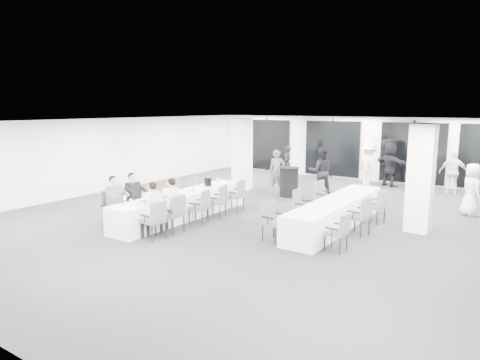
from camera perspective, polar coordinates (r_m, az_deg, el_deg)
The scene contains 42 objects.
room at distance 13.09m, azimuth 8.69°, elevation 1.55°, with size 14.04×16.04×2.84m.
column_left at distance 16.69m, azimuth 0.27°, elevation 3.44°, with size 0.60×0.60×2.80m, color white.
column_right at distance 11.96m, azimuth 22.95°, elevation 0.19°, with size 0.60×0.60×2.80m, color white.
banquet_table_main at distance 12.64m, azimuth -7.60°, elevation -3.38°, with size 0.90×5.00×0.75m, color white.
banquet_table_side at distance 11.94m, azimuth 12.71°, elevation -4.31°, with size 0.90×5.00×0.75m, color white.
cocktail_table at distance 15.64m, azimuth 6.54°, elevation -0.23°, with size 0.76×0.76×1.06m.
chair_main_left_near at distance 11.92m, azimuth -16.70°, elevation -3.45°, with size 0.56×0.62×1.04m.
chair_main_left_second at distance 12.34m, azimuth -14.30°, elevation -3.06°, with size 0.54×0.59×0.97m.
chair_main_left_mid at distance 12.91m, azimuth -11.46°, elevation -2.58°, with size 0.51×0.55×0.90m.
chair_main_left_fourth at distance 13.66m, azimuth -8.31°, elevation -1.59°, with size 0.52×0.58×0.99m.
chair_main_left_far at distance 14.35m, azimuth -5.81°, elevation -1.23°, with size 0.49×0.54×0.89m.
chair_main_right_near at distance 10.66m, azimuth -11.22°, elevation -4.94°, with size 0.55×0.59×0.97m.
chair_main_right_second at distance 11.13m, azimuth -8.71°, elevation -4.16°, with size 0.52×0.58×1.00m.
chair_main_right_mid at distance 11.95m, azimuth -5.19°, elevation -3.31°, with size 0.57×0.60×0.94m.
chair_main_right_fourth at distance 12.58m, azimuth -2.83°, elevation -2.56°, with size 0.58×0.61×0.96m.
chair_main_right_far at distance 13.31m, azimuth -0.43°, elevation -1.82°, with size 0.54×0.59×0.98m.
chair_side_left_near at distance 10.43m, azimuth 4.30°, elevation -5.13°, with size 0.57×0.61×0.97m.
chair_side_left_mid at distance 11.85m, azimuth 8.25°, elevation -3.31°, with size 0.52×0.58×0.99m.
chair_side_left_far at distance 13.16m, azimuth 11.02°, elevation -2.03°, with size 0.58×0.62×1.02m.
chair_side_right_near at distance 9.88m, azimuth 13.11°, elevation -6.52°, with size 0.47×0.52×0.88m.
chair_side_right_mid at distance 11.22m, azimuth 15.88°, elevation -4.36°, with size 0.59×0.62×0.98m.
chair_side_right_far at distance 12.55m, azimuth 17.87°, elevation -3.12°, with size 0.57×0.60×0.94m.
seated_guest_a at distance 11.74m, azimuth -16.19°, elevation -2.50°, with size 0.50×0.38×1.44m.
seated_guest_b at distance 12.16m, azimuth -13.86°, elevation -1.99°, with size 0.50×0.38×1.44m.
seated_guest_c at distance 10.73m, azimuth -11.85°, elevation -3.45°, with size 0.50×0.38×1.44m.
seated_guest_d at distance 11.19m, azimuth -9.40°, elevation -2.83°, with size 0.50×0.38×1.44m.
standing_guest_a at distance 16.33m, azimuth 4.94°, elevation 1.57°, with size 0.67×0.54×1.84m, color #55585D.
standing_guest_b at distance 15.86m, azimuth 10.71°, elevation 1.55°, with size 0.98×0.60×2.03m, color black.
standing_guest_c at distance 18.23m, azimuth 16.82°, elevation 2.32°, with size 1.31×0.67×2.02m, color silver.
standing_guest_d at distance 17.84m, azimuth 26.57°, elevation 1.31°, with size 1.10×0.61×1.86m, color silver.
standing_guest_e at distance 14.48m, azimuth 28.50°, elevation -0.74°, with size 0.86×0.52×1.78m, color silver.
standing_guest_f at distance 18.52m, azimuth 19.44°, elevation 2.35°, with size 1.89×0.73×2.06m, color black.
standing_guest_g at distance 19.02m, azimuth 6.28°, elevation 2.55°, with size 0.64×0.51×1.74m, color black.
ice_bucket_near at distance 11.71m, azimuth -11.34°, elevation -2.07°, with size 0.20×0.20×0.23m, color black.
ice_bucket_far at distance 13.56m, azimuth -4.28°, elevation -0.24°, with size 0.23×0.23×0.26m, color black.
water_bottle_a at distance 11.32m, azimuth -15.11°, elevation -2.60°, with size 0.08×0.08×0.24m, color silver.
water_bottle_b at distance 12.52m, azimuth -6.29°, elevation -1.25°, with size 0.06×0.06×0.20m, color silver.
water_bottle_c at distance 13.94m, azimuth -2.97°, elevation -0.07°, with size 0.07×0.07×0.21m, color silver.
plate_a at distance 11.73m, azimuth -12.23°, elevation -2.60°, with size 0.19×0.19×0.03m.
plate_b at distance 11.10m, azimuth -13.41°, elevation -3.34°, with size 0.20×0.20×0.03m.
plate_c at distance 12.22m, azimuth -9.08°, elevation -2.01°, with size 0.22×0.22×0.03m.
wine_glass at distance 11.03m, azimuth -14.36°, elevation -2.68°, with size 0.08×0.08×0.21m.
Camera 1 is at (6.38, -10.62, 3.21)m, focal length 32.00 mm.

